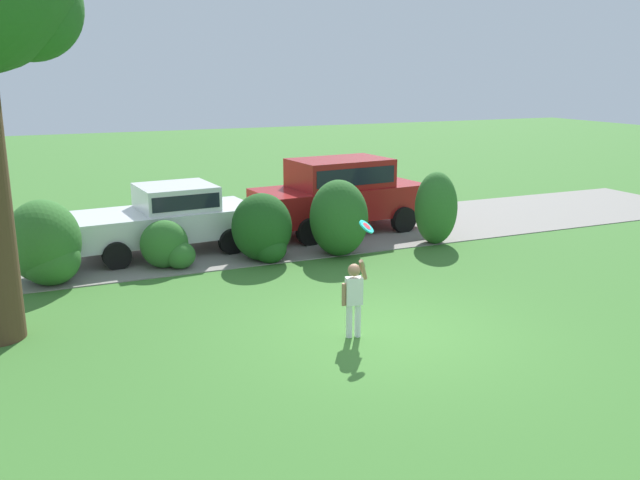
{
  "coord_description": "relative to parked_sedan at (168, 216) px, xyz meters",
  "views": [
    {
      "loc": [
        -5.1,
        -8.88,
        4.1
      ],
      "look_at": [
        -0.3,
        2.0,
        1.1
      ],
      "focal_mm": 37.5,
      "sensor_mm": 36.0,
      "label": 1
    }
  ],
  "objects": [
    {
      "name": "ground_plane",
      "position": [
        2.22,
        -6.45,
        -0.85
      ],
      "size": [
        80.0,
        80.0,
        0.0
      ],
      "primitive_type": "plane",
      "color": "#3D752D"
    },
    {
      "name": "driveway_strip",
      "position": [
        2.22,
        0.16,
        -0.84
      ],
      "size": [
        28.0,
        4.4,
        0.02
      ],
      "primitive_type": "cube",
      "color": "gray",
      "rests_on": "ground"
    },
    {
      "name": "shrub_near_tree",
      "position": [
        -2.71,
        -1.4,
        -0.09
      ],
      "size": [
        1.45,
        1.72,
        1.66
      ],
      "color": "#33702B",
      "rests_on": "ground"
    },
    {
      "name": "shrub_centre_left",
      "position": [
        -0.29,
        -1.37,
        -0.38
      ],
      "size": [
        1.12,
        0.96,
        1.04
      ],
      "color": "#33702B",
      "rests_on": "ground"
    },
    {
      "name": "shrub_centre",
      "position": [
        1.77,
        -1.63,
        -0.14
      ],
      "size": [
        1.35,
        1.33,
        1.51
      ],
      "color": "#1E511C",
      "rests_on": "ground"
    },
    {
      "name": "shrub_centre_right",
      "position": [
        3.5,
        -1.91,
        0.03
      ],
      "size": [
        1.31,
        1.44,
        1.75
      ],
      "color": "#286023",
      "rests_on": "ground"
    },
    {
      "name": "shrub_far_end",
      "position": [
        6.12,
        -1.91,
        0.04
      ],
      "size": [
        1.02,
        1.06,
        1.78
      ],
      "color": "#33702B",
      "rests_on": "ground"
    },
    {
      "name": "parked_sedan",
      "position": [
        0.0,
        0.0,
        0.0
      ],
      "size": [
        4.53,
        2.36,
        1.56
      ],
      "color": "white",
      "rests_on": "ground"
    },
    {
      "name": "parked_suv",
      "position": [
        4.54,
        0.23,
        0.23
      ],
      "size": [
        4.85,
        2.42,
        1.92
      ],
      "color": "maroon",
      "rests_on": "ground"
    },
    {
      "name": "child_thrower",
      "position": [
        1.62,
        -6.44,
        -0.13
      ],
      "size": [
        0.47,
        0.23,
        1.29
      ],
      "color": "white",
      "rests_on": "ground"
    },
    {
      "name": "frisbee",
      "position": [
        1.97,
        -6.17,
        0.86
      ],
      "size": [
        0.31,
        0.26,
        0.27
      ],
      "color": "#1EB7B2"
    }
  ]
}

